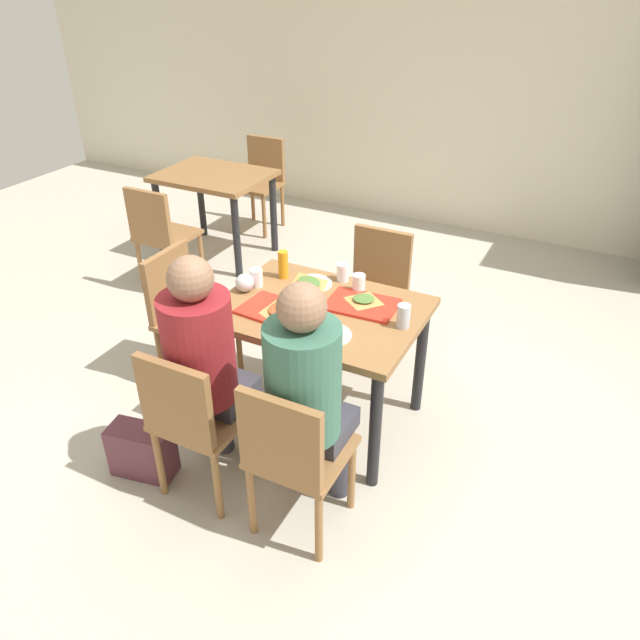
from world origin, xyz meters
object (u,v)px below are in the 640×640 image
at_px(tray_red_far, 362,305).
at_px(handbag, 142,451).
at_px(plastic_cup_c, 257,278).
at_px(chair_near_left, 192,416).
at_px(chair_near_right, 292,453).
at_px(person_in_red, 205,357).
at_px(background_chair_near, 160,231).
at_px(pizza_slice_c, 309,283).
at_px(plastic_cup_b, 293,332).
at_px(plastic_cup_d, 359,283).
at_px(background_table, 215,188).
at_px(plastic_cup_a, 343,272).
at_px(background_chair_far, 261,177).
at_px(foil_bundle, 245,283).
at_px(main_table, 320,325).
at_px(condiment_bottle, 283,264).
at_px(chair_far_side, 375,286).
at_px(pizza_slice_a, 279,311).
at_px(paper_plate_near_edge, 329,335).
at_px(chair_left_end, 184,308).
at_px(person_in_brown_jacket, 307,389).
at_px(tray_red_near, 276,310).
at_px(soda_can, 404,316).
at_px(pizza_slice_b, 364,300).
at_px(paper_plate_center, 312,283).

height_order(tray_red_far, handbag, tray_red_far).
bearing_deg(plastic_cup_c, chair_near_left, -79.31).
relative_size(chair_near_right, person_in_red, 0.67).
height_order(handbag, background_chair_near, background_chair_near).
relative_size(tray_red_far, pizza_slice_c, 1.26).
distance_m(plastic_cup_b, plastic_cup_d, 0.59).
distance_m(plastic_cup_c, background_table, 2.06).
bearing_deg(plastic_cup_a, background_chair_far, 131.79).
bearing_deg(tray_red_far, chair_near_left, -116.54).
xyz_separation_m(foil_bundle, handbag, (-0.17, -0.77, -0.64)).
bearing_deg(main_table, condiment_bottle, 147.71).
height_order(chair_far_side, pizza_slice_a, chair_far_side).
bearing_deg(paper_plate_near_edge, background_table, 137.40).
bearing_deg(chair_left_end, plastic_cup_c, 6.86).
distance_m(chair_far_side, person_in_red, 1.46).
distance_m(main_table, pizza_slice_a, 0.25).
bearing_deg(background_chair_near, plastic_cup_c, -29.83).
bearing_deg(foil_bundle, pizza_slice_c, 36.47).
relative_size(plastic_cup_c, plastic_cup_d, 1.00).
bearing_deg(background_chair_far, chair_left_end, -68.99).
xyz_separation_m(person_in_red, plastic_cup_c, (-0.16, 0.70, 0.05)).
height_order(person_in_red, tray_red_far, person_in_red).
distance_m(person_in_brown_jacket, foil_bundle, 0.94).
bearing_deg(tray_red_near, chair_near_right, -55.05).
relative_size(chair_left_end, tray_red_far, 2.34).
relative_size(plastic_cup_a, condiment_bottle, 0.62).
bearing_deg(condiment_bottle, background_table, 136.83).
distance_m(tray_red_far, background_table, 2.47).
relative_size(tray_red_far, paper_plate_near_edge, 1.64).
bearing_deg(main_table, soda_can, 2.52).
xyz_separation_m(tray_red_far, background_table, (-1.98, 1.47, -0.13)).
xyz_separation_m(main_table, plastic_cup_d, (0.11, 0.26, 0.16)).
xyz_separation_m(tray_red_far, plastic_cup_a, (-0.21, 0.22, 0.04)).
distance_m(tray_red_near, plastic_cup_c, 0.31).
height_order(chair_far_side, person_in_red, person_in_red).
distance_m(background_table, background_chair_near, 0.74).
relative_size(soda_can, foil_bundle, 1.22).
bearing_deg(condiment_bottle, pizza_slice_a, -63.23).
distance_m(plastic_cup_c, foil_bundle, 0.08).
distance_m(pizza_slice_c, soda_can, 0.64).
distance_m(tray_red_near, plastic_cup_d, 0.49).
distance_m(chair_left_end, plastic_cup_c, 0.57).
bearing_deg(handbag, background_chair_far, 110.89).
bearing_deg(chair_near_left, main_table, 71.30).
relative_size(person_in_brown_jacket, plastic_cup_a, 12.52).
height_order(tray_red_near, background_chair_near, background_chair_near).
height_order(pizza_slice_b, plastic_cup_a, plastic_cup_a).
bearing_deg(pizza_slice_a, person_in_red, -102.75).
xyz_separation_m(chair_near_right, pizza_slice_a, (-0.42, 0.62, 0.27)).
relative_size(chair_near_left, paper_plate_center, 3.83).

